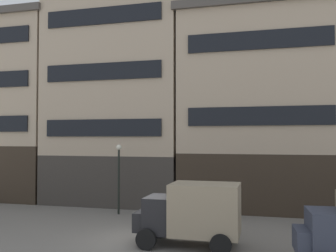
% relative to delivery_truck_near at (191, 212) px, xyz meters
% --- Properties ---
extents(ground_plane, '(120.00, 120.00, 0.00)m').
position_rel_delivery_truck_near_xyz_m(ground_plane, '(-2.23, 0.46, -1.42)').
color(ground_plane, slate).
extents(building_far_left, '(8.25, 6.53, 13.75)m').
position_rel_delivery_truck_near_xyz_m(building_far_left, '(-15.90, 9.88, 5.49)').
color(building_far_left, '#33281E').
rests_on(building_far_left, ground_plane).
extents(building_center_left, '(9.94, 6.53, 18.43)m').
position_rel_delivery_truck_near_xyz_m(building_center_left, '(-7.16, 9.88, 7.83)').
color(building_center_left, '#38332D').
rests_on(building_center_left, ground_plane).
extents(building_center_right, '(10.36, 6.53, 12.93)m').
position_rel_delivery_truck_near_xyz_m(building_center_right, '(2.65, 9.88, 5.08)').
color(building_center_right, '#33281E').
rests_on(building_center_right, ground_plane).
extents(delivery_truck_near, '(4.37, 2.16, 2.62)m').
position_rel_delivery_truck_near_xyz_m(delivery_truck_near, '(0.00, 0.00, 0.00)').
color(delivery_truck_near, black).
rests_on(delivery_truck_near, ground_plane).
extents(streetlamp_curbside, '(0.32, 0.32, 4.12)m').
position_rel_delivery_truck_near_xyz_m(streetlamp_curbside, '(-5.44, 5.45, 1.25)').
color(streetlamp_curbside, black).
rests_on(streetlamp_curbside, ground_plane).
extents(fire_hydrant_curbside, '(0.24, 0.24, 0.83)m').
position_rel_delivery_truck_near_xyz_m(fire_hydrant_curbside, '(1.02, 5.83, -1.00)').
color(fire_hydrant_curbside, maroon).
rests_on(fire_hydrant_curbside, ground_plane).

